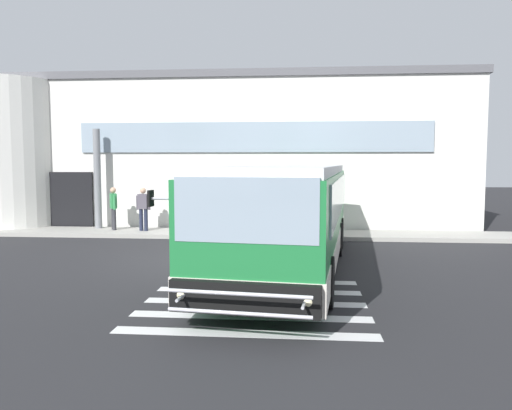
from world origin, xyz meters
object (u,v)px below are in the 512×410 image
object	(u,v)px
entry_support_column	(97,179)
passenger_near_column	(114,206)
passenger_by_doorway	(144,206)
bus_main_foreground	(289,218)

from	to	relation	value
entry_support_column	passenger_near_column	distance (m)	1.39
entry_support_column	passenger_near_column	bearing A→B (deg)	-28.31
passenger_near_column	passenger_by_doorway	bearing A→B (deg)	-5.91
entry_support_column	passenger_by_doorway	xyz separation A→B (m)	(2.05, -0.56, -1.02)
bus_main_foreground	passenger_near_column	distance (m)	9.14
bus_main_foreground	passenger_by_doorway	distance (m)	8.13
passenger_near_column	entry_support_column	bearing A→B (deg)	151.69
bus_main_foreground	passenger_near_column	size ratio (longest dim) A/B	6.65
passenger_near_column	passenger_by_doorway	xyz separation A→B (m)	(1.25, -0.13, 0.03)
entry_support_column	passenger_by_doorway	distance (m)	2.36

